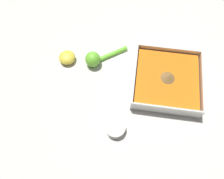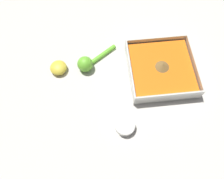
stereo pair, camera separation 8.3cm
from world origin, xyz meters
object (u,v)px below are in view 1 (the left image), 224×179
object	(u,v)px
spice_bowl	(116,128)
lemon_squeezer	(96,58)
lemon_half	(67,57)
square_dish	(166,80)

from	to	relation	value
spice_bowl	lemon_squeezer	distance (m)	0.30
lemon_half	lemon_squeezer	bearing A→B (deg)	92.93
spice_bowl	lemon_half	bearing A→B (deg)	-138.34
lemon_squeezer	lemon_half	bearing A→B (deg)	-31.77
square_dish	lemon_half	xyz separation A→B (m)	(-0.05, -0.41, -0.01)
square_dish	lemon_half	distance (m)	0.41
lemon_squeezer	lemon_half	world-z (taller)	lemon_squeezer
spice_bowl	lemon_squeezer	world-z (taller)	lemon_squeezer
spice_bowl	lemon_squeezer	xyz separation A→B (m)	(-0.27, -0.12, 0.01)
square_dish	lemon_squeezer	xyz separation A→B (m)	(-0.06, -0.29, 0.00)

